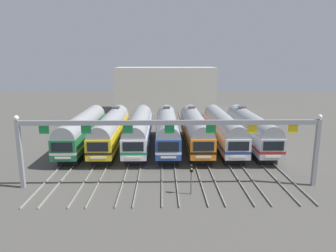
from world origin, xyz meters
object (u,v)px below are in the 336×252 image
(commuter_train_stainless, at_px, (250,128))
(catenary_gantry, at_px, (169,132))
(yard_signal_mast, at_px, (191,174))
(commuter_train_green, at_px, (83,129))
(commuter_train_orange, at_px, (195,129))
(commuter_train_silver, at_px, (223,128))
(commuter_train_yellow, at_px, (111,129))
(commuter_train_blue, at_px, (167,129))
(commuter_train_white, at_px, (139,129))

(commuter_train_stainless, xyz_separation_m, catenary_gantry, (-11.50, -13.50, 2.72))
(catenary_gantry, distance_m, yard_signal_mast, 4.34)
(commuter_train_green, distance_m, commuter_train_stainless, 23.00)
(commuter_train_orange, bearing_deg, yard_signal_mast, -97.14)
(commuter_train_green, xyz_separation_m, catenary_gantry, (11.50, -13.49, 2.72))
(commuter_train_silver, relative_size, commuter_train_stainless, 1.00)
(commuter_train_yellow, distance_m, commuter_train_orange, 11.50)
(commuter_train_blue, bearing_deg, commuter_train_green, -179.98)
(commuter_train_yellow, xyz_separation_m, commuter_train_blue, (7.67, 0.00, 0.00))
(commuter_train_orange, distance_m, commuter_train_stainless, 7.67)
(commuter_train_green, height_order, commuter_train_silver, same)
(commuter_train_silver, bearing_deg, catenary_gantry, -119.60)
(commuter_train_green, relative_size, catenary_gantry, 0.64)
(commuter_train_green, height_order, yard_signal_mast, commuter_train_green)
(catenary_gantry, bearing_deg, commuter_train_yellow, 119.59)
(commuter_train_stainless, distance_m, catenary_gantry, 17.94)
(commuter_train_blue, bearing_deg, yard_signal_mast, -82.86)
(commuter_train_white, distance_m, commuter_train_silver, 11.50)
(commuter_train_orange, height_order, catenary_gantry, catenary_gantry)
(commuter_train_blue, xyz_separation_m, catenary_gantry, (0.00, -13.50, 2.72))
(commuter_train_silver, bearing_deg, commuter_train_orange, 179.93)
(commuter_train_silver, bearing_deg, commuter_train_white, 180.00)
(commuter_train_green, xyz_separation_m, commuter_train_stainless, (23.00, 0.00, 0.00))
(commuter_train_yellow, height_order, commuter_train_orange, same)
(commuter_train_silver, bearing_deg, commuter_train_green, 180.00)
(commuter_train_orange, height_order, commuter_train_silver, commuter_train_orange)
(commuter_train_orange, bearing_deg, commuter_train_white, -179.97)
(commuter_train_stainless, bearing_deg, commuter_train_blue, 180.00)
(commuter_train_blue, bearing_deg, commuter_train_white, -179.93)
(commuter_train_yellow, bearing_deg, commuter_train_silver, -0.02)
(commuter_train_blue, relative_size, catenary_gantry, 0.64)
(commuter_train_yellow, relative_size, commuter_train_silver, 1.00)
(commuter_train_yellow, height_order, yard_signal_mast, commuter_train_yellow)
(commuter_train_yellow, relative_size, commuter_train_orange, 1.00)
(commuter_train_silver, relative_size, yard_signal_mast, 6.49)
(commuter_train_orange, bearing_deg, commuter_train_green, -179.98)
(commuter_train_white, bearing_deg, commuter_train_yellow, 179.93)
(commuter_train_yellow, height_order, commuter_train_blue, same)
(catenary_gantry, bearing_deg, commuter_train_white, 105.86)
(commuter_train_yellow, xyz_separation_m, commuter_train_silver, (15.33, -0.00, -0.00))
(commuter_train_silver, xyz_separation_m, yard_signal_mast, (-5.75, -15.29, -0.74))
(commuter_train_yellow, relative_size, commuter_train_stainless, 1.00)
(yard_signal_mast, bearing_deg, commuter_train_blue, 97.14)
(commuter_train_yellow, distance_m, catenary_gantry, 15.76)
(commuter_train_blue, distance_m, commuter_train_stainless, 11.50)
(commuter_train_orange, bearing_deg, catenary_gantry, -105.85)
(commuter_train_blue, bearing_deg, commuter_train_yellow, 180.00)
(commuter_train_green, bearing_deg, commuter_train_white, 0.00)
(commuter_train_white, bearing_deg, commuter_train_blue, 0.07)
(commuter_train_green, bearing_deg, yard_signal_mast, -48.73)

